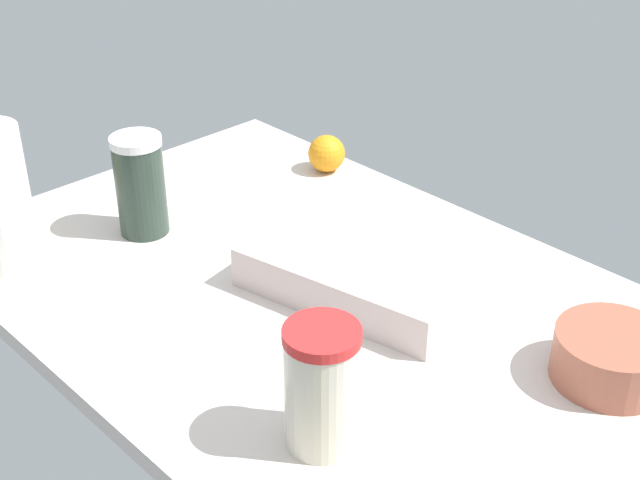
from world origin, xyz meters
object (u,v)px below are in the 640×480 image
(shaker_bottle, at_px, (140,185))
(egg_carton, at_px, (344,286))
(mixing_bowl, at_px, (611,357))
(tumbler_cup, at_px, (322,387))
(orange_beside_bowl, at_px, (327,153))

(shaker_bottle, distance_m, egg_carton, 0.40)
(egg_carton, bearing_deg, mixing_bowl, 7.84)
(shaker_bottle, xyz_separation_m, egg_carton, (0.39, 0.09, -0.05))
(tumbler_cup, bearing_deg, mixing_bowl, 63.55)
(tumbler_cup, relative_size, mixing_bowl, 1.07)
(shaker_bottle, height_order, mixing_bowl, shaker_bottle)
(egg_carton, relative_size, orange_beside_bowl, 4.73)
(orange_beside_bowl, bearing_deg, tumbler_cup, -44.62)
(tumbler_cup, distance_m, orange_beside_bowl, 0.75)
(tumbler_cup, height_order, mixing_bowl, tumbler_cup)
(egg_carton, bearing_deg, orange_beside_bowl, 127.38)
(mixing_bowl, bearing_deg, egg_carton, -160.53)
(egg_carton, bearing_deg, tumbler_cup, -61.93)
(egg_carton, distance_m, mixing_bowl, 0.39)
(shaker_bottle, distance_m, mixing_bowl, 0.78)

